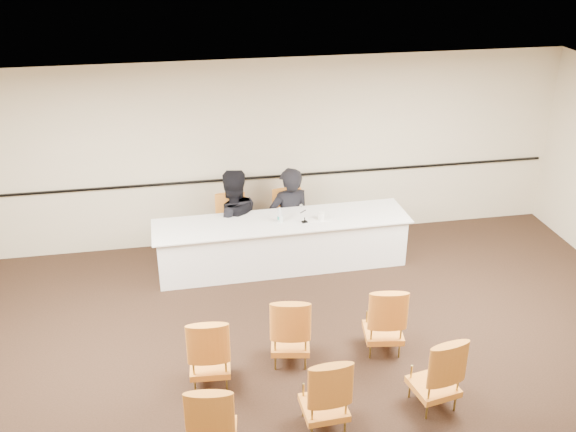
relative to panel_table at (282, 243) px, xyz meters
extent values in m
plane|color=black|center=(-0.20, -3.00, -0.39)|extent=(10.00, 10.00, 0.00)
plane|color=white|center=(-0.20, -3.00, 2.61)|extent=(10.00, 10.00, 0.00)
cube|color=beige|center=(-0.20, 1.00, 1.11)|extent=(10.00, 0.04, 3.00)
cube|color=black|center=(-0.20, 0.96, 0.71)|extent=(9.80, 0.04, 0.03)
imported|color=black|center=(0.22, 0.57, 0.03)|extent=(0.78, 0.59, 1.93)
imported|color=black|center=(-0.70, 0.56, 0.06)|extent=(1.07, 0.90, 1.94)
cube|color=white|center=(0.57, -0.04, 0.39)|extent=(0.31, 0.23, 0.00)
cylinder|color=white|center=(-0.02, -0.04, 0.44)|extent=(0.06, 0.06, 0.10)
cylinder|color=white|center=(0.58, -0.10, 0.46)|extent=(0.10, 0.10, 0.14)
camera|label=1|loc=(-1.49, -8.53, 4.63)|focal=40.00mm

